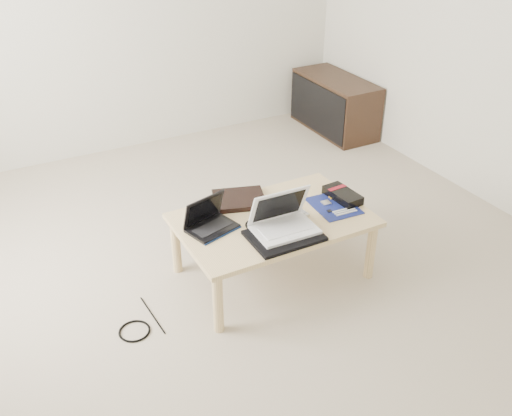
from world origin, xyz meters
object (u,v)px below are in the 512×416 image
coffee_table (273,225)px  media_cabinet (334,104)px  netbook (210,222)px  white_laptop (283,221)px  gpu_box (343,195)px

coffee_table → media_cabinet: 2.34m
coffee_table → netbook: size_ratio=3.58×
white_laptop → gpu_box: 0.53m
white_laptop → gpu_box: size_ratio=1.34×
coffee_table → gpu_box: 0.49m
netbook → gpu_box: (0.85, -0.08, -0.01)m
netbook → media_cabinet: bearing=39.1°
media_cabinet → netbook: size_ratio=2.93×
media_cabinet → white_laptop: 2.47m
coffee_table → media_cabinet: bearing=46.2°
gpu_box → white_laptop: bearing=-164.5°
coffee_table → gpu_box: gpu_box is taller
media_cabinet → netbook: (-1.98, -1.61, 0.19)m
media_cabinet → gpu_box: bearing=-123.9°
media_cabinet → white_laptop: bearing=-131.9°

